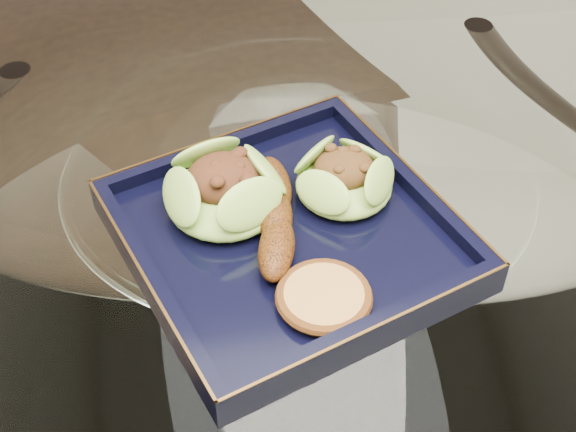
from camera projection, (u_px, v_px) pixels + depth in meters
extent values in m
cylinder|color=white|center=(298.00, 208.00, 0.77)|extent=(1.10, 1.10, 0.01)
torus|color=black|center=(298.00, 208.00, 0.77)|extent=(1.13, 1.13, 0.02)
cylinder|color=black|center=(437.00, 237.00, 1.27)|extent=(0.04, 0.04, 0.75)
cylinder|color=black|center=(77.00, 284.00, 1.20)|extent=(0.04, 0.04, 0.75)
cube|color=#311B10|center=(165.00, 143.00, 1.25)|extent=(0.55, 0.55, 0.04)
cylinder|color=#311B10|center=(109.00, 374.00, 1.25)|extent=(0.03, 0.03, 0.47)
cylinder|color=#311B10|center=(323.00, 292.00, 1.37)|extent=(0.03, 0.03, 0.47)
cylinder|color=#311B10|center=(49.00, 220.00, 1.49)|extent=(0.03, 0.03, 0.47)
cylinder|color=#311B10|center=(235.00, 161.00, 1.61)|extent=(0.03, 0.03, 0.47)
cube|color=black|center=(288.00, 240.00, 0.72)|extent=(0.34, 0.34, 0.02)
ellipsoid|color=#70AE32|center=(225.00, 193.00, 0.72)|extent=(0.11, 0.11, 0.04)
ellipsoid|color=olive|center=(344.00, 181.00, 0.73)|extent=(0.12, 0.12, 0.03)
ellipsoid|color=#5F2D0A|center=(275.00, 215.00, 0.70)|extent=(0.05, 0.15, 0.03)
cylinder|color=gold|center=(324.00, 298.00, 0.65)|extent=(0.07, 0.07, 0.01)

